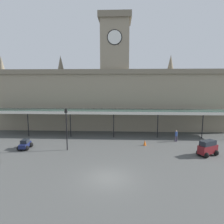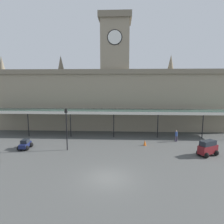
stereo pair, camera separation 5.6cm
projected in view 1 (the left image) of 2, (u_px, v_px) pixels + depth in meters
ground_plane at (108, 178)px, 17.42m from camera, size 140.00×140.00×0.00m
station_building at (115, 95)px, 35.77m from camera, size 43.47×5.63×19.77m
entrance_canopy at (114, 111)px, 31.21m from camera, size 40.37×3.26×4.08m
car_maroon_van at (208, 149)px, 22.78m from camera, size 2.59×2.31×1.77m
car_navy_sedan at (25, 145)px, 25.08m from camera, size 1.61×2.11×1.19m
pedestrian_beside_cars at (176, 135)px, 28.13m from camera, size 0.38×0.34×1.67m
victorian_lamppost at (66, 125)px, 24.22m from camera, size 0.30×0.30×5.29m
traffic_cone at (145, 143)px, 26.47m from camera, size 0.40×0.40×0.74m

